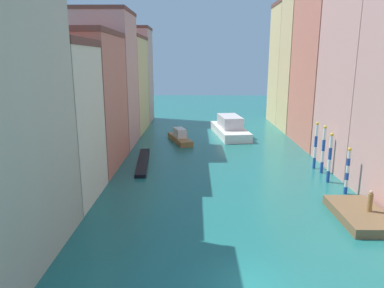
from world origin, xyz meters
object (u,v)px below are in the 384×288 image
(mooring_pole_3, at_px, (316,145))
(gondola_black, at_px, (143,162))
(mooring_pole_0, at_px, (348,170))
(mooring_pole_2, at_px, (323,149))
(vaporetto_white, at_px, (230,128))
(mooring_pole_1, at_px, (330,157))
(waterfront_dock, at_px, (360,215))
(person_on_dock, at_px, (370,202))
(motorboat_0, at_px, (180,137))

(mooring_pole_3, relative_size, gondola_black, 0.47)
(mooring_pole_0, xyz_separation_m, mooring_pole_2, (-0.04, 5.96, 0.41))
(gondola_black, bearing_deg, vaporetto_white, 53.80)
(mooring_pole_0, xyz_separation_m, mooring_pole_1, (-0.43, 3.06, 0.33))
(waterfront_dock, distance_m, person_on_dock, 1.22)
(mooring_pole_3, distance_m, vaporetto_white, 18.79)
(mooring_pole_1, bearing_deg, gondola_black, 161.50)
(mooring_pole_3, height_order, vaporetto_white, mooring_pole_3)
(mooring_pole_2, relative_size, mooring_pole_3, 0.98)
(waterfront_dock, relative_size, motorboat_0, 0.81)
(mooring_pole_1, bearing_deg, vaporetto_white, 108.86)
(motorboat_0, bearing_deg, vaporetto_white, 30.70)
(waterfront_dock, distance_m, gondola_black, 23.10)
(mooring_pole_1, bearing_deg, waterfront_dock, -93.95)
(mooring_pole_0, distance_m, gondola_black, 21.30)
(mooring_pole_1, xyz_separation_m, gondola_black, (-18.63, 6.24, -2.28))
(waterfront_dock, height_order, mooring_pole_1, mooring_pole_1)
(gondola_black, xyz_separation_m, motorboat_0, (3.72, 10.90, 0.48))
(mooring_pole_0, bearing_deg, gondola_black, 154.00)
(mooring_pole_1, relative_size, motorboat_0, 0.64)
(vaporetto_white, bearing_deg, gondola_black, -126.20)
(gondola_black, bearing_deg, mooring_pole_1, -18.50)
(mooring_pole_2, relative_size, vaporetto_white, 0.41)
(vaporetto_white, xyz_separation_m, motorboat_0, (-7.53, -4.47, -0.49))
(vaporetto_white, relative_size, gondola_black, 1.13)
(mooring_pole_3, bearing_deg, mooring_pole_1, -91.41)
(mooring_pole_2, bearing_deg, mooring_pole_0, -89.60)
(vaporetto_white, height_order, gondola_black, vaporetto_white)
(gondola_black, bearing_deg, mooring_pole_3, -5.47)
(waterfront_dock, relative_size, mooring_pole_3, 1.22)
(mooring_pole_0, bearing_deg, mooring_pole_1, 98.00)
(waterfront_dock, xyz_separation_m, mooring_pole_2, (0.95, 11.04, 2.21))
(mooring_pole_1, distance_m, vaporetto_white, 22.87)
(person_on_dock, bearing_deg, waterfront_dock, 169.20)
(vaporetto_white, xyz_separation_m, gondola_black, (-11.25, -15.38, -0.97))
(mooring_pole_0, relative_size, mooring_pole_1, 0.86)
(mooring_pole_0, bearing_deg, mooring_pole_2, 90.40)
(waterfront_dock, height_order, mooring_pole_0, mooring_pole_0)
(waterfront_dock, height_order, motorboat_0, motorboat_0)
(vaporetto_white, bearing_deg, mooring_pole_3, -66.43)
(motorboat_0, bearing_deg, gondola_black, -108.84)
(mooring_pole_1, distance_m, motorboat_0, 22.79)
(mooring_pole_3, bearing_deg, waterfront_dock, -93.06)
(mooring_pole_0, bearing_deg, motorboat_0, 127.22)
(mooring_pole_0, relative_size, mooring_pole_2, 0.84)
(mooring_pole_2, relative_size, gondola_black, 0.46)
(person_on_dock, relative_size, mooring_pole_0, 0.38)
(motorboat_0, bearing_deg, mooring_pole_2, -42.94)
(mooring_pole_2, distance_m, vaporetto_white, 20.31)
(mooring_pole_2, height_order, vaporetto_white, mooring_pole_2)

